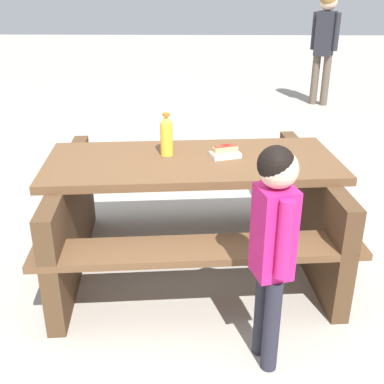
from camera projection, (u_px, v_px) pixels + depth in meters
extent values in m
plane|color=#ADA599|center=(192.00, 262.00, 3.24)|extent=(30.00, 30.00, 0.00)
cube|color=brown|center=(192.00, 163.00, 2.95)|extent=(1.86, 0.92, 0.05)
cube|color=brown|center=(187.00, 173.00, 3.58)|extent=(1.82, 0.45, 0.04)
cube|color=brown|center=(199.00, 250.00, 2.55)|extent=(1.82, 0.45, 0.04)
cube|color=#4D3520|center=(309.00, 213.00, 3.15)|extent=(0.23, 1.40, 0.70)
cube|color=#4D3520|center=(71.00, 220.00, 3.05)|extent=(0.23, 1.40, 0.70)
cylinder|color=yellow|center=(167.00, 139.00, 2.96)|extent=(0.08, 0.08, 0.21)
cone|color=yellow|center=(166.00, 119.00, 2.91)|extent=(0.07, 0.07, 0.04)
cylinder|color=orange|center=(166.00, 115.00, 2.90)|extent=(0.04, 0.04, 0.02)
cube|color=white|center=(225.00, 155.00, 2.96)|extent=(0.21, 0.16, 0.03)
cube|color=#D8B272|center=(225.00, 150.00, 2.95)|extent=(0.16, 0.10, 0.04)
cylinder|color=maroon|center=(225.00, 147.00, 2.94)|extent=(0.14, 0.07, 0.03)
ellipsoid|color=maroon|center=(225.00, 145.00, 2.93)|extent=(0.07, 0.05, 0.01)
cylinder|color=#262633|center=(262.00, 311.00, 2.36)|extent=(0.08, 0.08, 0.51)
cylinder|color=#262633|center=(271.00, 325.00, 2.26)|extent=(0.08, 0.08, 0.51)
cube|color=#D11E72|center=(274.00, 232.00, 2.11)|extent=(0.20, 0.21, 0.43)
cylinder|color=#D11E72|center=(264.00, 217.00, 2.20)|extent=(0.06, 0.06, 0.37)
cylinder|color=#D11E72|center=(284.00, 240.00, 2.01)|extent=(0.06, 0.06, 0.37)
sphere|color=beige|center=(279.00, 169.00, 1.99)|extent=(0.17, 0.17, 0.17)
sphere|color=black|center=(276.00, 164.00, 1.98)|extent=(0.16, 0.16, 0.16)
cylinder|color=brown|center=(315.00, 80.00, 7.29)|extent=(0.12, 0.12, 0.74)
cylinder|color=brown|center=(326.00, 81.00, 7.22)|extent=(0.12, 0.12, 0.74)
cube|color=#26262D|center=(325.00, 34.00, 6.97)|extent=(0.32, 0.32, 0.62)
cylinder|color=#26262D|center=(315.00, 31.00, 7.03)|extent=(0.09, 0.09, 0.53)
cylinder|color=#26262D|center=(336.00, 32.00, 6.89)|extent=(0.09, 0.09, 0.53)
sphere|color=beige|center=(329.00, 2.00, 6.80)|extent=(0.25, 0.25, 0.25)
sphere|color=olive|center=(329.00, 0.00, 6.77)|extent=(0.23, 0.23, 0.23)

